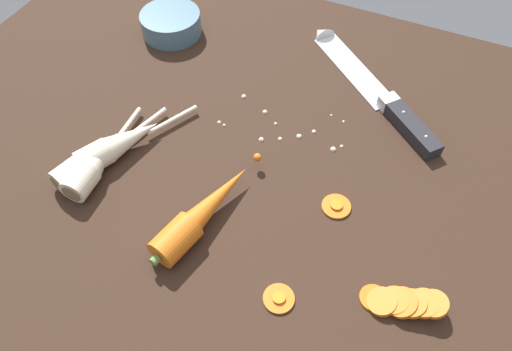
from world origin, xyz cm
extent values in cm
cube|color=#332116|center=(0.00, 0.00, -2.00)|extent=(120.00, 90.00, 4.00)
cube|color=silver|center=(5.47, 27.02, 0.25)|extent=(18.16, 16.21, 0.50)
cone|color=silver|center=(-3.12, 34.20, 0.25)|extent=(4.84, 4.96, 3.96)
cube|color=silver|center=(13.14, 20.60, 1.10)|extent=(3.42, 3.54, 2.20)
cube|color=#232328|center=(18.13, 16.43, 1.10)|extent=(10.23, 9.21, 2.20)
sphere|color=silver|center=(15.98, 18.22, 2.20)|extent=(0.50, 0.50, 0.50)
sphere|color=silver|center=(20.27, 14.63, 2.20)|extent=(0.50, 0.50, 0.50)
cylinder|color=orange|center=(-4.88, -15.96, 2.10)|extent=(5.46, 6.82, 4.20)
cone|color=orange|center=(-3.24, -8.92, 2.10)|extent=(7.17, 14.98, 3.99)
sphere|color=orange|center=(-1.00, 0.65, 2.10)|extent=(1.20, 1.20, 1.20)
cylinder|color=#5B7F3D|center=(-5.70, -19.48, 2.10)|extent=(1.40, 1.25, 1.20)
cylinder|color=beige|center=(-21.61, -13.52, 2.00)|extent=(4.24, 4.53, 4.00)
cone|color=beige|center=(-21.96, -7.55, 2.00)|extent=(4.24, 7.85, 3.80)
cylinder|color=beige|center=(-22.32, -1.44, 1.10)|extent=(1.18, 8.30, 0.70)
cylinder|color=#7A6647|center=(-21.49, -15.66, 2.00)|extent=(2.81, 0.46, 2.80)
cylinder|color=beige|center=(-23.54, -12.99, 2.00)|extent=(5.11, 5.56, 4.00)
cone|color=beige|center=(-21.79, -6.77, 2.00)|extent=(5.89, 8.99, 3.80)
cylinder|color=beige|center=(-20.00, -0.40, 1.10)|extent=(3.09, 8.80, 0.70)
cylinder|color=#7A6647|center=(-24.17, -15.23, 2.00)|extent=(2.78, 1.05, 2.80)
cylinder|color=beige|center=(-22.47, -9.13, 2.00)|extent=(5.68, 6.00, 4.00)
cone|color=beige|center=(-19.55, -3.27, 2.00)|extent=(7.14, 9.19, 3.80)
cylinder|color=beige|center=(-16.55, 2.73, 1.10)|extent=(4.67, 8.42, 0.70)
cylinder|color=#7A6647|center=(-23.52, -11.24, 2.00)|extent=(2.64, 1.52, 2.80)
cylinder|color=orange|center=(20.34, -12.10, 0.35)|extent=(3.49, 3.49, 0.70)
cylinder|color=orange|center=(21.37, -12.35, 0.59)|extent=(3.77, 3.68, 1.99)
cylinder|color=orange|center=(22.65, -11.74, 0.84)|extent=(3.74, 3.64, 2.27)
cylinder|color=orange|center=(23.51, -11.71, 1.08)|extent=(4.00, 3.91, 2.61)
cylinder|color=orange|center=(24.61, -11.45, 1.33)|extent=(3.70, 3.60, 2.27)
cylinder|color=orange|center=(25.81, -10.96, 1.57)|extent=(3.76, 3.67, 1.86)
cylinder|color=orange|center=(26.84, -10.70, 1.82)|extent=(3.64, 3.55, 1.92)
cylinder|color=orange|center=(11.91, -1.35, 0.35)|extent=(4.06, 4.06, 0.70)
cylinder|color=orange|center=(11.91, -1.35, 0.62)|extent=(1.71, 1.71, 0.16)
cylinder|color=orange|center=(9.88, -16.97, 0.35)|extent=(3.89, 3.89, 0.70)
cylinder|color=orange|center=(9.88, -16.97, 0.62)|extent=(1.63, 1.63, 0.16)
cylinder|color=slate|center=(-28.72, 23.10, 2.00)|extent=(11.00, 11.00, 4.00)
cylinder|color=#3E5C6C|center=(-28.72, 23.10, 2.48)|extent=(8.80, 8.80, 2.80)
sphere|color=beige|center=(-9.16, 5.97, 0.25)|extent=(0.50, 0.50, 0.50)
sphere|color=beige|center=(4.23, 10.54, 0.35)|extent=(0.69, 0.69, 0.69)
sphere|color=beige|center=(7.76, 14.54, 0.22)|extent=(0.44, 0.44, 0.44)
sphere|color=beige|center=(-9.10, 13.07, 0.42)|extent=(0.83, 0.83, 0.83)
sphere|color=beige|center=(-4.46, 11.26, 0.41)|extent=(0.82, 0.82, 0.82)
sphere|color=beige|center=(5.52, 15.06, 0.20)|extent=(0.40, 0.40, 0.40)
sphere|color=beige|center=(2.48, 8.65, 0.43)|extent=(0.86, 0.86, 0.86)
sphere|color=beige|center=(-0.07, 6.95, 0.34)|extent=(0.68, 0.68, 0.68)
sphere|color=beige|center=(9.12, 9.48, 0.28)|extent=(0.56, 0.56, 0.56)
sphere|color=beige|center=(-1.91, 9.63, 0.27)|extent=(0.54, 0.54, 0.54)
sphere|color=beige|center=(-10.15, 6.15, 0.32)|extent=(0.64, 0.64, 0.64)
sphere|color=beige|center=(8.15, 8.36, 0.45)|extent=(0.89, 0.89, 0.89)
sphere|color=beige|center=(-2.58, 5.63, 0.41)|extent=(0.81, 0.81, 0.81)
camera|label=1|loc=(16.83, -38.85, 55.43)|focal=33.46mm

